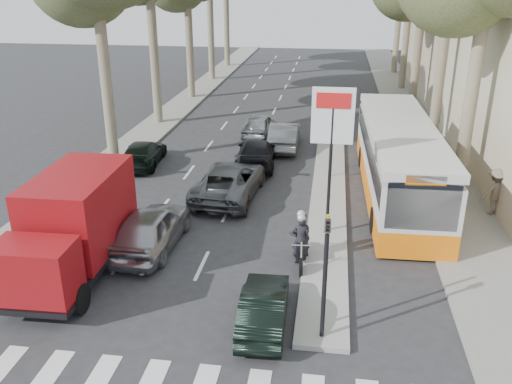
{
  "coord_description": "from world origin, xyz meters",
  "views": [
    {
      "loc": [
        3.19,
        -13.7,
        9.22
      ],
      "look_at": [
        0.54,
        4.95,
        1.6
      ],
      "focal_mm": 38.0,
      "sensor_mm": 36.0,
      "label": 1
    }
  ],
  "objects_px": {
    "dark_hatchback": "(264,307)",
    "city_bus": "(398,158)",
    "silver_hatchback": "(151,228)",
    "motorcycle": "(300,239)",
    "red_truck": "(73,225)"
  },
  "relations": [
    {
      "from": "red_truck",
      "to": "city_bus",
      "type": "xyz_separation_m",
      "value": [
        11.04,
        8.38,
        0.01
      ]
    },
    {
      "from": "silver_hatchback",
      "to": "dark_hatchback",
      "type": "height_order",
      "value": "silver_hatchback"
    },
    {
      "from": "silver_hatchback",
      "to": "city_bus",
      "type": "relative_size",
      "value": 0.37
    },
    {
      "from": "silver_hatchback",
      "to": "dark_hatchback",
      "type": "bearing_deg",
      "value": 140.7
    },
    {
      "from": "city_bus",
      "to": "motorcycle",
      "type": "relative_size",
      "value": 5.67
    },
    {
      "from": "city_bus",
      "to": "motorcycle",
      "type": "height_order",
      "value": "city_bus"
    },
    {
      "from": "silver_hatchback",
      "to": "motorcycle",
      "type": "relative_size",
      "value": 2.1
    },
    {
      "from": "dark_hatchback",
      "to": "city_bus",
      "type": "bearing_deg",
      "value": -115.71
    },
    {
      "from": "silver_hatchback",
      "to": "city_bus",
      "type": "bearing_deg",
      "value": -143.09
    },
    {
      "from": "dark_hatchback",
      "to": "city_bus",
      "type": "relative_size",
      "value": 0.28
    },
    {
      "from": "red_truck",
      "to": "motorcycle",
      "type": "height_order",
      "value": "red_truck"
    },
    {
      "from": "silver_hatchback",
      "to": "motorcycle",
      "type": "xyz_separation_m",
      "value": [
        5.34,
        -0.2,
        0.06
      ]
    },
    {
      "from": "city_bus",
      "to": "motorcycle",
      "type": "bearing_deg",
      "value": -121.29
    },
    {
      "from": "silver_hatchback",
      "to": "red_truck",
      "type": "height_order",
      "value": "red_truck"
    },
    {
      "from": "dark_hatchback",
      "to": "red_truck",
      "type": "height_order",
      "value": "red_truck"
    }
  ]
}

